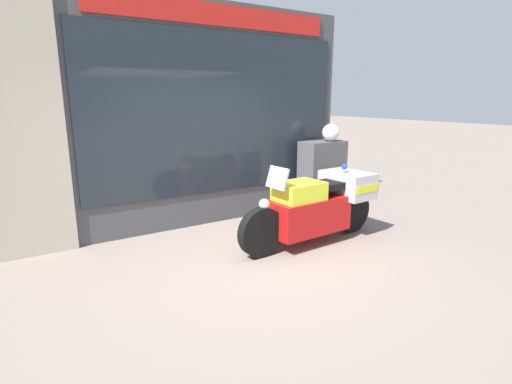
% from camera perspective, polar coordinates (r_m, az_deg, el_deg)
% --- Properties ---
extents(ground_plane, '(60.00, 60.00, 0.00)m').
position_cam_1_polar(ground_plane, '(5.24, 0.13, -9.93)').
color(ground_plane, gray).
extents(shop_building, '(5.72, 0.55, 3.53)m').
position_cam_1_polar(shop_building, '(6.42, -13.11, 10.36)').
color(shop_building, '#424247').
rests_on(shop_building, ground).
extents(window_display, '(4.26, 0.30, 1.93)m').
position_cam_1_polar(window_display, '(6.98, -5.96, -0.03)').
color(window_display, slate).
rests_on(window_display, ground).
extents(paramedic_motorcycle, '(2.43, 0.79, 1.18)m').
position_cam_1_polar(paramedic_motorcycle, '(5.86, 8.89, -1.68)').
color(paramedic_motorcycle, black).
rests_on(paramedic_motorcycle, ground).
extents(utility_cabinet, '(0.81, 0.46, 1.30)m').
position_cam_1_polar(utility_cabinet, '(7.46, 9.37, 2.22)').
color(utility_cabinet, '#4C4C51').
rests_on(utility_cabinet, ground).
extents(white_helmet, '(0.31, 0.31, 0.31)m').
position_cam_1_polar(white_helmet, '(7.38, 10.65, 8.36)').
color(white_helmet, white).
rests_on(white_helmet, utility_cabinet).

